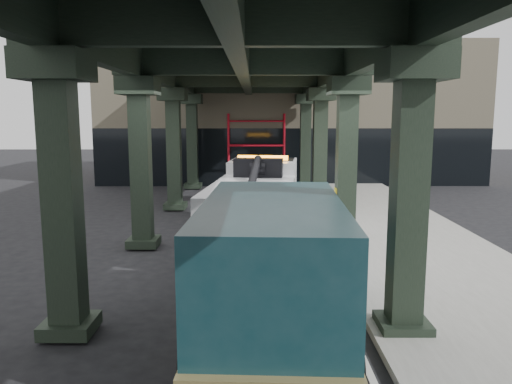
{
  "coord_description": "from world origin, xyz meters",
  "views": [
    {
      "loc": [
        -0.06,
        -12.51,
        3.94
      ],
      "look_at": [
        -0.04,
        1.91,
        1.7
      ],
      "focal_mm": 35.0,
      "sensor_mm": 36.0,
      "label": 1
    }
  ],
  "objects": [
    {
      "name": "building",
      "position": [
        2.0,
        20.0,
        4.0
      ],
      "size": [
        22.0,
        10.0,
        8.0
      ],
      "primitive_type": "cube",
      "color": "#C6B793",
      "rests_on": "ground"
    },
    {
      "name": "towed_van",
      "position": [
        0.25,
        -4.05,
        1.36
      ],
      "size": [
        2.74,
        6.32,
        2.52
      ],
      "rotation": [
        0.0,
        0.0,
        -0.04
      ],
      "color": "#0F3138",
      "rests_on": "ground"
    },
    {
      "name": "scaffolding",
      "position": [
        0.0,
        14.64,
        2.11
      ],
      "size": [
        3.08,
        0.88,
        4.0
      ],
      "color": "red",
      "rests_on": "ground"
    },
    {
      "name": "ground",
      "position": [
        0.0,
        0.0,
        0.0
      ],
      "size": [
        90.0,
        90.0,
        0.0
      ],
      "primitive_type": "plane",
      "color": "black",
      "rests_on": "ground"
    },
    {
      "name": "tow_truck",
      "position": [
        0.01,
        3.0,
        1.3
      ],
      "size": [
        3.14,
        8.34,
        2.67
      ],
      "rotation": [
        0.0,
        0.0,
        -0.11
      ],
      "color": "black",
      "rests_on": "ground"
    },
    {
      "name": "viaduct",
      "position": [
        -0.4,
        2.0,
        5.46
      ],
      "size": [
        7.4,
        32.0,
        6.4
      ],
      "color": "black",
      "rests_on": "ground"
    },
    {
      "name": "lane_stripe",
      "position": [
        1.7,
        2.0,
        0.01
      ],
      "size": [
        0.12,
        38.0,
        0.01
      ],
      "primitive_type": "cube",
      "color": "silver",
      "rests_on": "ground"
    },
    {
      "name": "sidewalk",
      "position": [
        4.5,
        2.0,
        0.07
      ],
      "size": [
        5.0,
        40.0,
        0.15
      ],
      "primitive_type": "cube",
      "color": "gray",
      "rests_on": "ground"
    }
  ]
}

